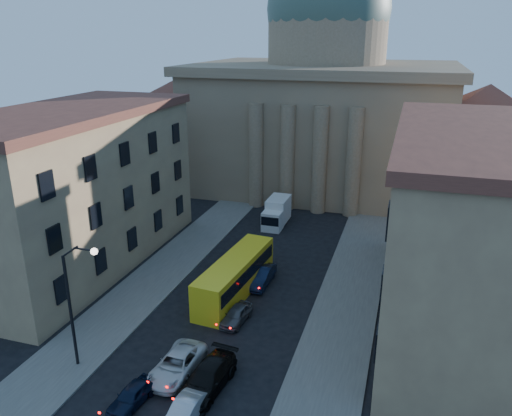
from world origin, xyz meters
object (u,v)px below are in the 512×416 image
(street_lamp, at_px, (76,296))
(car_left_near, at_px, (132,395))
(city_bus, at_px, (235,275))
(box_truck, at_px, (277,213))
(car_right_near, at_px, (185,411))

(street_lamp, height_order, car_left_near, street_lamp)
(city_bus, height_order, box_truck, city_bus)
(car_right_near, height_order, city_bus, city_bus)
(street_lamp, xyz_separation_m, box_truck, (5.27, 29.01, -3.86))
(car_right_near, xyz_separation_m, city_bus, (-2.26, 14.83, 1.05))
(car_left_near, height_order, car_right_near, car_right_near)
(city_bus, bearing_deg, street_lamp, -111.26)
(car_right_near, distance_m, box_truck, 31.60)
(car_left_near, relative_size, box_truck, 0.66)
(street_lamp, bearing_deg, city_bus, 63.58)
(street_lamp, height_order, box_truck, street_lamp)
(street_lamp, distance_m, box_truck, 29.74)
(street_lamp, distance_m, car_right_near, 9.93)
(street_lamp, xyz_separation_m, city_bus, (6.17, 12.41, -3.60))
(car_right_near, bearing_deg, street_lamp, 168.89)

